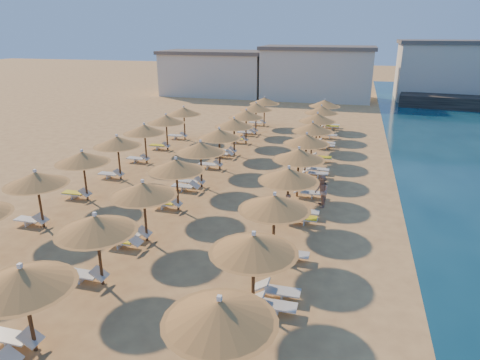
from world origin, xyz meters
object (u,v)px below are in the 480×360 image
(beachgoer_a, at_px, (287,208))
(parasol_row_west, at_px, (201,148))
(beachgoer_b, at_px, (321,192))
(parasol_row_east, at_px, (299,155))

(beachgoer_a, bearing_deg, parasol_row_west, -112.65)
(parasol_row_west, height_order, beachgoer_b, parasol_row_west)
(beachgoer_a, bearing_deg, parasol_row_east, -170.69)
(parasol_row_east, xyz_separation_m, beachgoer_b, (1.51, -1.26, -1.65))
(parasol_row_west, xyz_separation_m, beachgoer_a, (6.04, -3.81, -1.78))
(beachgoer_b, height_order, beachgoer_a, beachgoer_b)
(parasol_row_west, distance_m, beachgoer_a, 7.36)
(parasol_row_west, bearing_deg, parasol_row_east, 0.00)
(parasol_row_east, bearing_deg, beachgoer_a, -90.30)
(parasol_row_east, xyz_separation_m, beachgoer_a, (-0.02, -3.81, -1.78))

